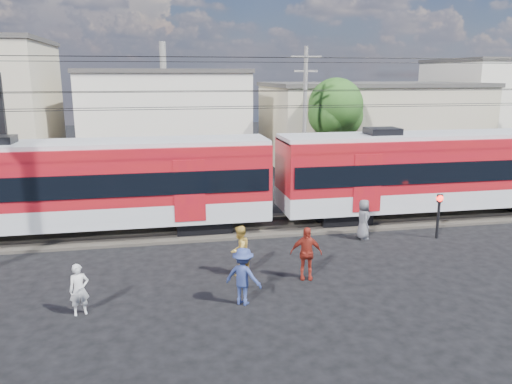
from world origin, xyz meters
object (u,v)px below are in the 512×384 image
commuter_train (86,183)px  pedestrian_a (79,290)px  crossing_signal (439,208)px  pedestrian_c (243,276)px

commuter_train → pedestrian_a: 7.69m
commuter_train → crossing_signal: (14.72, -3.07, -1.05)m
pedestrian_a → pedestrian_c: (4.82, -0.23, 0.13)m
pedestrian_a → pedestrian_c: bearing=-19.2°
pedestrian_c → crossing_signal: bearing=-119.6°
pedestrian_a → crossing_signal: 14.77m
pedestrian_c → crossing_signal: size_ratio=0.92×
pedestrian_a → crossing_signal: crossing_signal is taller
commuter_train → crossing_signal: commuter_train is taller
commuter_train → pedestrian_a: commuter_train is taller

